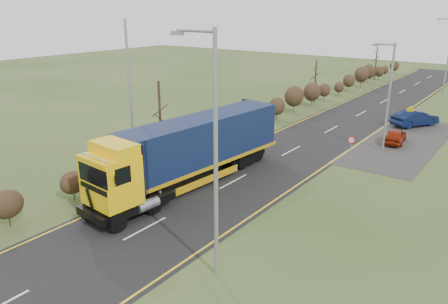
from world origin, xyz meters
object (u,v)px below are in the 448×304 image
Objects in this scene: car_blue_sedan at (415,118)px; speed_sign at (351,145)px; streetlight_near at (213,147)px; car_red_hatchback at (395,136)px; lorry at (190,148)px.

car_blue_sedan is 14.12m from speed_sign.
speed_sign is (-0.40, 16.89, -4.26)m from streetlight_near.
car_blue_sedan is at bearing -95.71° from car_red_hatchback.
lorry reaches higher than speed_sign.
car_blue_sedan is (7.94, 23.94, -1.69)m from lorry.
car_red_hatchback is at bearing 69.84° from lorry.
speed_sign is at bearing 74.29° from car_red_hatchback.
lorry is 7.40× the size of speed_sign.
streetlight_near reaches higher than car_blue_sedan.
streetlight_near is at bearing -39.03° from lorry.
speed_sign reaches higher than car_red_hatchback.
lorry is 1.53× the size of streetlight_near.
car_blue_sedan is 0.46× the size of streetlight_near.
streetlight_near is (-0.66, -30.96, 4.95)m from car_blue_sedan.
car_red_hatchback is 1.70× the size of speed_sign.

